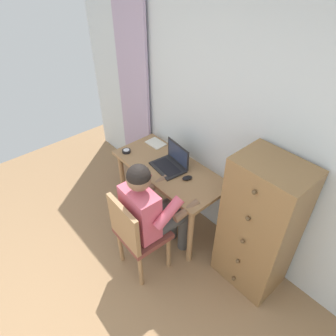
{
  "coord_description": "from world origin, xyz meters",
  "views": [
    {
      "loc": [
        1.3,
        0.27,
        2.59
      ],
      "look_at": [
        -0.4,
        1.75,
        0.84
      ],
      "focal_mm": 32.16,
      "sensor_mm": 36.0,
      "label": 1
    }
  ],
  "objects_px": {
    "dresser": "(259,227)",
    "laptop": "(171,163)",
    "computer_mouse": "(187,178)",
    "chair": "(136,232)",
    "person_seated": "(152,209)",
    "notebook_pad": "(156,143)",
    "desk_clock": "(126,151)",
    "desk": "(169,176)"
  },
  "relations": [
    {
      "from": "notebook_pad",
      "to": "chair",
      "type": "bearing_deg",
      "value": -50.4
    },
    {
      "from": "chair",
      "to": "dresser",
      "type": "bearing_deg",
      "value": 44.63
    },
    {
      "from": "dresser",
      "to": "person_seated",
      "type": "distance_m",
      "value": 0.92
    },
    {
      "from": "chair",
      "to": "person_seated",
      "type": "height_order",
      "value": "person_seated"
    },
    {
      "from": "chair",
      "to": "laptop",
      "type": "xyz_separation_m",
      "value": [
        -0.29,
        0.67,
        0.28
      ]
    },
    {
      "from": "desk",
      "to": "desk_clock",
      "type": "bearing_deg",
      "value": -161.26
    },
    {
      "from": "person_seated",
      "to": "notebook_pad",
      "type": "relative_size",
      "value": 5.77
    },
    {
      "from": "chair",
      "to": "person_seated",
      "type": "bearing_deg",
      "value": 87.97
    },
    {
      "from": "desk",
      "to": "dresser",
      "type": "height_order",
      "value": "dresser"
    },
    {
      "from": "dresser",
      "to": "chair",
      "type": "relative_size",
      "value": 1.48
    },
    {
      "from": "chair",
      "to": "notebook_pad",
      "type": "xyz_separation_m",
      "value": [
        -0.71,
        0.82,
        0.24
      ]
    },
    {
      "from": "dresser",
      "to": "person_seated",
      "type": "bearing_deg",
      "value": -143.27
    },
    {
      "from": "chair",
      "to": "notebook_pad",
      "type": "relative_size",
      "value": 4.26
    },
    {
      "from": "person_seated",
      "to": "computer_mouse",
      "type": "relative_size",
      "value": 12.12
    },
    {
      "from": "desk",
      "to": "desk_clock",
      "type": "relative_size",
      "value": 13.71
    },
    {
      "from": "desk",
      "to": "dresser",
      "type": "xyz_separation_m",
      "value": [
        1.04,
        0.09,
        0.04
      ]
    },
    {
      "from": "person_seated",
      "to": "desk_clock",
      "type": "distance_m",
      "value": 0.85
    },
    {
      "from": "dresser",
      "to": "notebook_pad",
      "type": "bearing_deg",
      "value": 176.71
    },
    {
      "from": "desk",
      "to": "chair",
      "type": "bearing_deg",
      "value": -65.42
    },
    {
      "from": "computer_mouse",
      "to": "notebook_pad",
      "type": "xyz_separation_m",
      "value": [
        -0.68,
        0.16,
        -0.01
      ]
    },
    {
      "from": "person_seated",
      "to": "notebook_pad",
      "type": "xyz_separation_m",
      "value": [
        -0.72,
        0.63,
        0.06
      ]
    },
    {
      "from": "computer_mouse",
      "to": "notebook_pad",
      "type": "height_order",
      "value": "computer_mouse"
    },
    {
      "from": "desk",
      "to": "laptop",
      "type": "distance_m",
      "value": 0.17
    },
    {
      "from": "computer_mouse",
      "to": "desk_clock",
      "type": "distance_m",
      "value": 0.78
    },
    {
      "from": "laptop",
      "to": "computer_mouse",
      "type": "height_order",
      "value": "laptop"
    },
    {
      "from": "desk_clock",
      "to": "notebook_pad",
      "type": "distance_m",
      "value": 0.35
    },
    {
      "from": "chair",
      "to": "computer_mouse",
      "type": "distance_m",
      "value": 0.7
    },
    {
      "from": "laptop",
      "to": "dresser",
      "type": "bearing_deg",
      "value": 3.57
    },
    {
      "from": "notebook_pad",
      "to": "desk_clock",
      "type": "bearing_deg",
      "value": -104.67
    },
    {
      "from": "dresser",
      "to": "desk_clock",
      "type": "bearing_deg",
      "value": -170.46
    },
    {
      "from": "person_seated",
      "to": "computer_mouse",
      "type": "height_order",
      "value": "person_seated"
    },
    {
      "from": "laptop",
      "to": "computer_mouse",
      "type": "bearing_deg",
      "value": -3.76
    },
    {
      "from": "dresser",
      "to": "laptop",
      "type": "bearing_deg",
      "value": -176.43
    },
    {
      "from": "dresser",
      "to": "computer_mouse",
      "type": "xyz_separation_m",
      "value": [
        -0.78,
        -0.08,
        0.09
      ]
    },
    {
      "from": "dresser",
      "to": "desk_clock",
      "type": "relative_size",
      "value": 14.67
    },
    {
      "from": "chair",
      "to": "person_seated",
      "type": "relative_size",
      "value": 0.74
    },
    {
      "from": "desk",
      "to": "chair",
      "type": "xyz_separation_m",
      "value": [
        0.29,
        -0.64,
        -0.12
      ]
    },
    {
      "from": "desk",
      "to": "computer_mouse",
      "type": "height_order",
      "value": "computer_mouse"
    },
    {
      "from": "computer_mouse",
      "to": "desk",
      "type": "bearing_deg",
      "value": -156.89
    },
    {
      "from": "computer_mouse",
      "to": "desk_clock",
      "type": "bearing_deg",
      "value": -145.45
    },
    {
      "from": "dresser",
      "to": "desk",
      "type": "bearing_deg",
      "value": -175.12
    },
    {
      "from": "person_seated",
      "to": "laptop",
      "type": "xyz_separation_m",
      "value": [
        -0.29,
        0.48,
        0.1
      ]
    }
  ]
}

